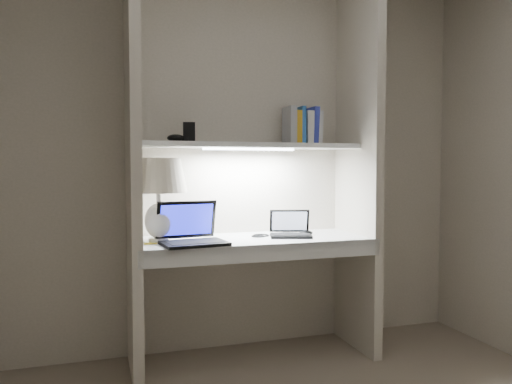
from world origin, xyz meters
name	(u,v)px	position (x,y,z in m)	size (l,w,h in m)	color
back_wall	(241,162)	(0.00, 1.50, 1.25)	(3.20, 0.01, 2.50)	beige
alcove_panel_left	(133,161)	(-0.73, 1.23, 1.25)	(0.06, 0.55, 2.50)	beige
alcove_panel_right	(358,161)	(0.73, 1.23, 1.25)	(0.06, 0.55, 2.50)	beige
desk	(254,241)	(0.00, 1.23, 0.75)	(1.40, 0.55, 0.04)	white
desk_apron	(267,253)	(0.00, 0.96, 0.72)	(1.46, 0.03, 0.10)	silver
shelf	(249,146)	(0.00, 1.32, 1.35)	(1.40, 0.36, 0.03)	silver
strip_light	(249,149)	(0.00, 1.32, 1.33)	(0.60, 0.04, 0.01)	white
table_lamp	(158,185)	(-0.58, 1.25, 1.11)	(0.34, 0.34, 0.50)	white
laptop_main	(191,234)	(-0.41, 1.12, 0.82)	(0.40, 0.35, 0.24)	black
laptop_netbook	(290,230)	(0.25, 1.22, 0.81)	(0.31, 0.29, 0.17)	black
speaker	(286,222)	(0.29, 1.42, 0.84)	(0.10, 0.07, 0.14)	silver
mouse	(306,233)	(0.36, 1.24, 0.79)	(0.09, 0.05, 0.03)	black
cable_coil	(261,235)	(0.07, 1.28, 0.78)	(0.10, 0.10, 0.01)	black
sticky_note	(150,243)	(-0.64, 1.19, 0.77)	(0.07, 0.07, 0.00)	yellow
book_row	(302,127)	(0.39, 1.37, 1.48)	(0.23, 0.16, 0.25)	silver
shelf_box	(189,132)	(-0.38, 1.34, 1.43)	(0.07, 0.05, 0.12)	black
shelf_gadget	(176,138)	(-0.47, 1.31, 1.39)	(0.11, 0.08, 0.05)	black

